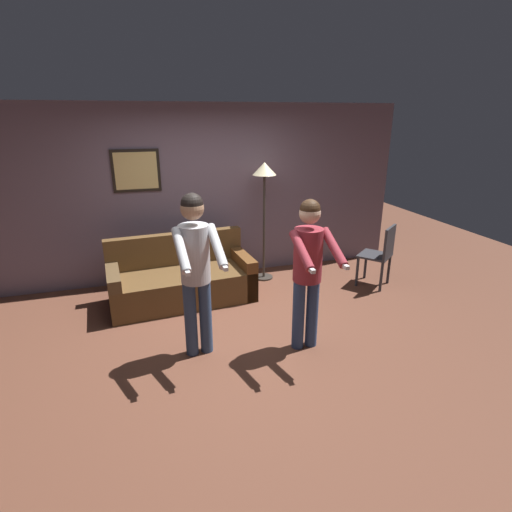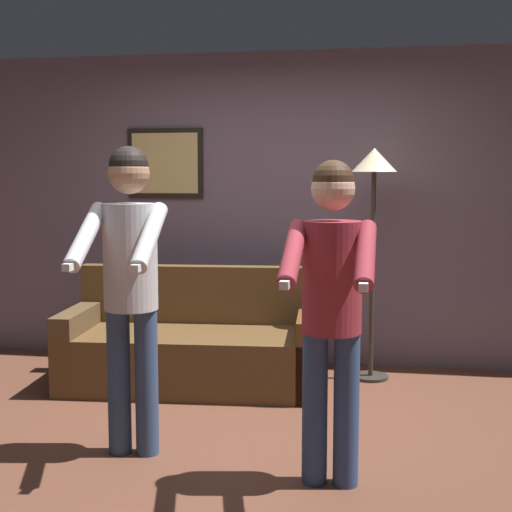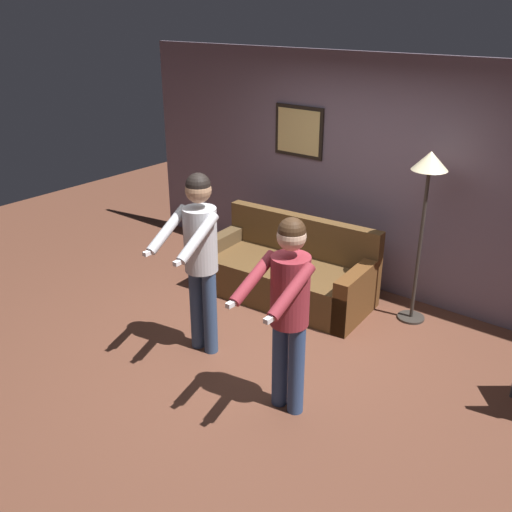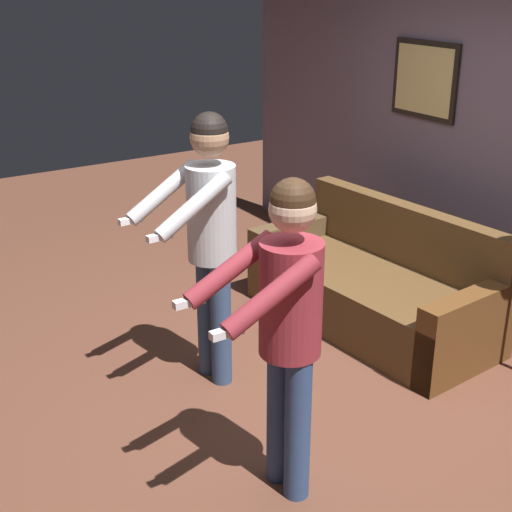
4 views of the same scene
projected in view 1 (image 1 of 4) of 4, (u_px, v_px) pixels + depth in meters
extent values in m
plane|color=brown|center=(235.00, 335.00, 4.66)|extent=(12.00, 12.00, 0.00)
cube|color=slate|center=(201.00, 194.00, 6.01)|extent=(6.40, 0.06, 2.60)
cube|color=black|center=(136.00, 171.00, 5.59)|extent=(0.66, 0.02, 0.59)
cube|color=#D5BB72|center=(136.00, 171.00, 5.57)|extent=(0.58, 0.01, 0.51)
cube|color=brown|center=(183.00, 286.00, 5.45)|extent=(1.96, 0.99, 0.42)
cube|color=brown|center=(176.00, 249.00, 5.62)|extent=(1.91, 0.28, 0.45)
cube|color=brown|center=(115.00, 291.00, 5.13)|extent=(0.22, 0.86, 0.58)
cube|color=brown|center=(242.00, 272.00, 5.72)|extent=(0.22, 0.86, 0.58)
cylinder|color=#332D28|center=(264.00, 277.00, 6.28)|extent=(0.28, 0.28, 0.02)
cylinder|color=#332D28|center=(264.00, 228.00, 6.01)|extent=(0.04, 0.04, 1.58)
cone|color=#F9EAB7|center=(264.00, 169.00, 5.72)|extent=(0.34, 0.34, 0.18)
cylinder|color=navy|center=(191.00, 319.00, 4.16)|extent=(0.13, 0.13, 0.83)
cylinder|color=navy|center=(206.00, 316.00, 4.22)|extent=(0.13, 0.13, 0.83)
cylinder|color=#B2B2B7|center=(195.00, 254.00, 3.95)|extent=(0.30, 0.30, 0.59)
sphere|color=#9E7556|center=(192.00, 208.00, 3.80)|extent=(0.23, 0.23, 0.23)
sphere|color=black|center=(192.00, 204.00, 3.78)|extent=(0.22, 0.22, 0.22)
cylinder|color=#B2B2B7|center=(181.00, 250.00, 3.65)|extent=(0.12, 0.50, 0.34)
cube|color=white|center=(187.00, 272.00, 3.50)|extent=(0.05, 0.15, 0.04)
cylinder|color=#B2B2B7|center=(217.00, 246.00, 3.77)|extent=(0.12, 0.50, 0.34)
cube|color=white|center=(224.00, 267.00, 3.61)|extent=(0.05, 0.15, 0.04)
cylinder|color=navy|center=(298.00, 315.00, 4.29)|extent=(0.13, 0.13, 0.79)
cylinder|color=navy|center=(312.00, 313.00, 4.34)|extent=(0.13, 0.13, 0.79)
cylinder|color=maroon|center=(308.00, 255.00, 4.09)|extent=(0.30, 0.30, 0.56)
sphere|color=#D8AD8E|center=(310.00, 213.00, 3.94)|extent=(0.22, 0.22, 0.22)
sphere|color=#382314|center=(310.00, 209.00, 3.93)|extent=(0.21, 0.21, 0.21)
cylinder|color=maroon|center=(301.00, 250.00, 3.80)|extent=(0.09, 0.48, 0.30)
cube|color=white|center=(310.00, 269.00, 3.63)|extent=(0.04, 0.15, 0.04)
cylinder|color=maroon|center=(334.00, 247.00, 3.89)|extent=(0.09, 0.48, 0.30)
cube|color=white|center=(344.00, 265.00, 3.73)|extent=(0.04, 0.15, 0.04)
cylinder|color=#2D2D33|center=(365.00, 265.00, 6.20)|extent=(0.04, 0.04, 0.45)
cylinder|color=#2D2D33|center=(357.00, 272.00, 5.92)|extent=(0.04, 0.04, 0.45)
cylinder|color=#2D2D33|center=(389.00, 269.00, 6.02)|extent=(0.04, 0.04, 0.45)
cylinder|color=#2D2D33|center=(381.00, 277.00, 5.73)|extent=(0.04, 0.04, 0.45)
cube|color=#2D2D33|center=(375.00, 255.00, 5.89)|extent=(0.59, 0.59, 0.03)
cube|color=#2D2D33|center=(389.00, 242.00, 5.71)|extent=(0.35, 0.29, 0.45)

